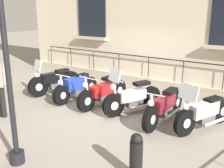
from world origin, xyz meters
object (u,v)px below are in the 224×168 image
at_px(motorcycle_black, 55,81).
at_px(motorcycle_white, 204,113).
at_px(motorcycle_blue, 76,87).
at_px(motorcycle_maroon, 164,107).
at_px(motorcycle_red, 103,92).
at_px(lamppost, 0,1).
at_px(bollard, 136,156).
at_px(motorcycle_silver, 132,98).

height_order(motorcycle_black, motorcycle_white, motorcycle_black).
xyz_separation_m(motorcycle_blue, motorcycle_maroon, (-0.00, 3.17, 0.00)).
distance_m(motorcycle_blue, motorcycle_white, 4.17).
distance_m(motorcycle_red, lamppost, 4.44).
relative_size(motorcycle_maroon, lamppost, 0.53).
bearing_deg(lamppost, motorcycle_red, -169.88).
bearing_deg(motorcycle_blue, motorcycle_maroon, 90.05).
relative_size(motorcycle_white, bollard, 2.27).
bearing_deg(bollard, motorcycle_red, -133.87).
bearing_deg(motorcycle_black, bollard, 62.00).
distance_m(motorcycle_blue, bollard, 4.63).
relative_size(motorcycle_blue, motorcycle_maroon, 0.90).
bearing_deg(motorcycle_white, motorcycle_silver, -88.01).
distance_m(motorcycle_silver, bollard, 3.15).
bearing_deg(motorcycle_black, motorcycle_maroon, 89.42).
height_order(motorcycle_blue, motorcycle_maroon, motorcycle_maroon).
distance_m(motorcycle_silver, motorcycle_maroon, 1.04).
bearing_deg(lamppost, motorcycle_white, 146.16).
xyz_separation_m(motorcycle_black, motorcycle_white, (-0.11, 5.25, -0.02)).
height_order(motorcycle_black, bollard, motorcycle_black).
relative_size(motorcycle_silver, bollard, 2.20).
xyz_separation_m(motorcycle_white, bollard, (2.73, -0.32, 0.00)).
xyz_separation_m(motorcycle_maroon, lamppost, (3.49, -1.45, 2.58)).
height_order(motorcycle_black, motorcycle_blue, motorcycle_black).
height_order(motorcycle_white, lamppost, lamppost).
relative_size(motorcycle_red, motorcycle_silver, 1.12).
xyz_separation_m(motorcycle_maroon, motorcycle_white, (-0.15, 0.99, 0.01)).
height_order(motorcycle_black, lamppost, lamppost).
relative_size(motorcycle_blue, motorcycle_silver, 1.05).
bearing_deg(motorcycle_blue, bollard, 56.18).
xyz_separation_m(motorcycle_black, motorcycle_silver, (-0.03, 3.23, -0.01)).
bearing_deg(lamppost, motorcycle_silver, 173.31).
bearing_deg(motorcycle_black, motorcycle_blue, 87.56).
distance_m(motorcycle_blue, lamppost, 4.67).
height_order(motorcycle_red, motorcycle_white, motorcycle_white).
height_order(lamppost, bollard, lamppost).
height_order(motorcycle_maroon, lamppost, lamppost).
bearing_deg(motorcycle_maroon, motorcycle_blue, -89.95).
height_order(motorcycle_blue, lamppost, lamppost).
height_order(motorcycle_black, motorcycle_silver, motorcycle_silver).
bearing_deg(bollard, motorcycle_black, -118.00).
bearing_deg(lamppost, motorcycle_maroon, 157.43).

